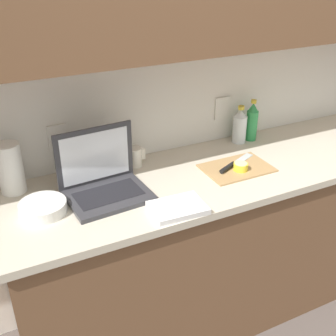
{
  "coord_description": "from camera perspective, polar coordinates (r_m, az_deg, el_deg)",
  "views": [
    {
      "loc": [
        -1.02,
        -1.48,
        1.83
      ],
      "look_at": [
        -0.3,
        -0.01,
        0.96
      ],
      "focal_mm": 45.0,
      "sensor_mm": 36.0,
      "label": 1
    }
  ],
  "objects": [
    {
      "name": "knife",
      "position": [
        2.03,
        8.55,
        0.34
      ],
      "size": [
        0.25,
        0.14,
        0.02
      ],
      "rotation": [
        0.0,
        0.0,
        0.43
      ],
      "color": "silver",
      "rests_on": "cutting_board"
    },
    {
      "name": "cutting_board",
      "position": [
        2.04,
        9.29,
        -0.01
      ],
      "size": [
        0.32,
        0.22,
        0.01
      ],
      "primitive_type": "cube",
      "color": "tan",
      "rests_on": "counter_unit"
    },
    {
      "name": "bowl_white",
      "position": [
        1.75,
        -16.56,
        -5.19
      ],
      "size": [
        0.19,
        0.19,
        0.05
      ],
      "color": "white",
      "rests_on": "counter_unit"
    },
    {
      "name": "lemon_half_cut",
      "position": [
        2.01,
        9.81,
        0.19
      ],
      "size": [
        0.07,
        0.07,
        0.04
      ],
      "color": "yellow",
      "rests_on": "cutting_board"
    },
    {
      "name": "bottle_oil_tall",
      "position": [
        2.29,
        9.69,
        5.62
      ],
      "size": [
        0.07,
        0.07,
        0.21
      ],
      "color": "silver",
      "rests_on": "counter_unit"
    },
    {
      "name": "wall_back",
      "position": [
        2.02,
        4.71,
        20.1
      ],
      "size": [
        5.2,
        0.38,
        2.6
      ],
      "color": "white",
      "rests_on": "ground_plane"
    },
    {
      "name": "bottle_green_soda",
      "position": [
        2.33,
        11.29,
        6.15
      ],
      "size": [
        0.06,
        0.06,
        0.23
      ],
      "color": "#2D934C",
      "rests_on": "counter_unit"
    },
    {
      "name": "measuring_cup",
      "position": [
        2.03,
        -4.65,
        1.53
      ],
      "size": [
        0.1,
        0.08,
        0.09
      ],
      "color": "silver",
      "rests_on": "counter_unit"
    },
    {
      "name": "paper_towel_roll",
      "position": [
        1.9,
        -20.58,
        -0.04
      ],
      "size": [
        0.11,
        0.11,
        0.22
      ],
      "color": "white",
      "rests_on": "counter_unit"
    },
    {
      "name": "laptop",
      "position": [
        1.81,
        -8.78,
        -1.55
      ],
      "size": [
        0.36,
        0.29,
        0.28
      ],
      "rotation": [
        0.0,
        0.0,
        0.07
      ],
      "color": "#333338",
      "rests_on": "counter_unit"
    },
    {
      "name": "ground_plane",
      "position": [
        2.56,
        6.11,
        -17.81
      ],
      "size": [
        12.0,
        12.0,
        0.0
      ],
      "primitive_type": "plane",
      "color": "#564C47",
      "rests_on": "ground"
    },
    {
      "name": "counter_unit",
      "position": [
        2.27,
        7.05,
        -9.63
      ],
      "size": [
        2.13,
        0.62,
        0.88
      ],
      "color": "brown",
      "rests_on": "ground_plane"
    },
    {
      "name": "dish_towel",
      "position": [
        1.7,
        1.35,
        -5.41
      ],
      "size": [
        0.23,
        0.17,
        0.02
      ],
      "primitive_type": "cube",
      "rotation": [
        0.0,
        0.0,
        -0.05
      ],
      "color": "white",
      "rests_on": "counter_unit"
    }
  ]
}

